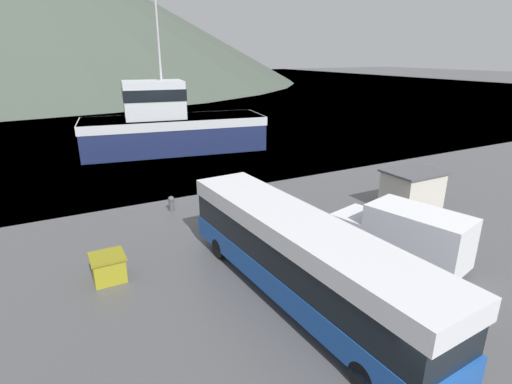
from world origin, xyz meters
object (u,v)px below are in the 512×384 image
Objects in this scene: fishing_boat at (171,125)px; small_boat at (128,138)px; storage_bin at (108,267)px; delivery_van at (404,233)px; tour_bus at (299,255)px; dock_kiosk at (412,190)px.

fishing_boat reaches higher than small_boat.
fishing_boat is 12.79× the size of storage_bin.
tour_bus is at bearing 167.80° from delivery_van.
delivery_van is 6.70m from dock_kiosk.
fishing_boat is at bearing 80.17° from tour_bus.
storage_bin is at bearing 138.85° from tour_bus.
tour_bus is 2.21× the size of small_boat.
tour_bus reaches higher than small_boat.
tour_bus is 31.50m from small_boat.
storage_bin is 27.44m from small_boat.
small_boat is (6.12, 26.75, -0.12)m from storage_bin.
delivery_van is 1.08× the size of small_boat.
storage_bin is 0.41× the size of dock_kiosk.
delivery_van reaches higher than storage_bin.
fishing_boat reaches higher than dock_kiosk.
storage_bin is 0.23× the size of small_boat.
storage_bin is at bearing 178.87° from dock_kiosk.
small_boat is at bearing 85.93° from delivery_van.
storage_bin is at bearing -131.08° from small_boat.
tour_bus is 2.04× the size of delivery_van.
storage_bin is at bearing 144.69° from delivery_van.
dock_kiosk reaches higher than storage_bin.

